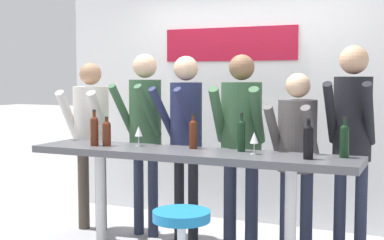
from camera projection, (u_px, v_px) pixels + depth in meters
back_wall at (247, 91)px, 5.80m from camera, size 4.41×0.12×2.84m
tasting_table at (188, 167)px, 4.45m from camera, size 2.81×0.56×0.97m
person_far_left at (91, 127)px, 5.46m from camera, size 0.47×0.58×1.72m
person_left at (145, 122)px, 5.24m from camera, size 0.41×0.55×1.80m
person_center_left at (185, 125)px, 5.04m from camera, size 0.43×0.56×1.78m
person_center at (241, 129)px, 4.84m from camera, size 0.48×0.59×1.78m
person_center_right at (297, 145)px, 4.56m from camera, size 0.42×0.52×1.61m
person_right at (352, 127)px, 4.45m from camera, size 0.38×0.53×1.84m
wine_bottle_0 at (344, 139)px, 4.05m from camera, size 0.07×0.07×0.31m
wine_bottle_1 at (94, 129)px, 4.75m from camera, size 0.07×0.07×0.32m
wine_bottle_2 at (308, 140)px, 3.97m from camera, size 0.07×0.07×0.31m
wine_bottle_3 at (107, 132)px, 4.74m from camera, size 0.08×0.08×0.26m
wine_bottle_4 at (241, 134)px, 4.38m from camera, size 0.06×0.06×0.32m
wine_bottle_5 at (193, 133)px, 4.56m from camera, size 0.07×0.07×0.30m
wine_glass_0 at (254, 139)px, 4.23m from camera, size 0.07×0.07×0.18m
wine_glass_1 at (139, 132)px, 4.74m from camera, size 0.07×0.07×0.18m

